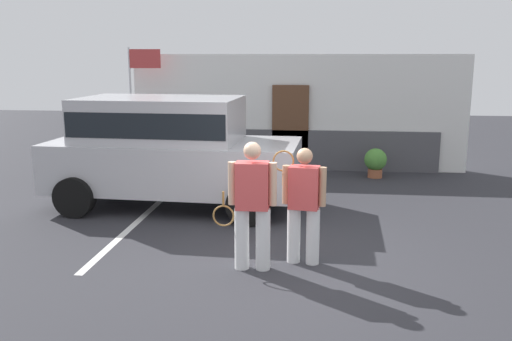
% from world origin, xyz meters
% --- Properties ---
extents(ground_plane, '(40.00, 40.00, 0.00)m').
position_xyz_m(ground_plane, '(0.00, 0.00, 0.00)').
color(ground_plane, '#2D2D33').
extents(parking_stripe_0, '(0.12, 4.40, 0.01)m').
position_xyz_m(parking_stripe_0, '(-2.52, 1.50, 0.00)').
color(parking_stripe_0, silver).
rests_on(parking_stripe_0, ground_plane).
extents(house_frontage, '(8.25, 0.40, 2.84)m').
position_xyz_m(house_frontage, '(-0.00, 6.59, 1.33)').
color(house_frontage, white).
rests_on(house_frontage, ground_plane).
extents(parked_suv, '(4.67, 2.31, 2.05)m').
position_xyz_m(parked_suv, '(-2.22, 2.72, 1.15)').
color(parked_suv, '#B7B7BC').
rests_on(parked_suv, ground_plane).
extents(tennis_player_man, '(0.90, 0.27, 1.72)m').
position_xyz_m(tennis_player_man, '(-0.30, -0.19, 0.89)').
color(tennis_player_man, white).
rests_on(tennis_player_man, ground_plane).
extents(tennis_player_woman, '(0.73, 0.30, 1.60)m').
position_xyz_m(tennis_player_woman, '(0.37, 0.10, 0.84)').
color(tennis_player_woman, white).
rests_on(tennis_player_woman, ground_plane).
extents(potted_plant_by_porch, '(0.52, 0.52, 0.69)m').
position_xyz_m(potted_plant_by_porch, '(1.88, 5.70, 0.38)').
color(potted_plant_by_porch, '#9E5638').
rests_on(potted_plant_by_porch, ground_plane).
extents(flag_pole, '(0.80, 0.07, 3.00)m').
position_xyz_m(flag_pole, '(-3.87, 5.99, 2.08)').
color(flag_pole, silver).
rests_on(flag_pole, ground_plane).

